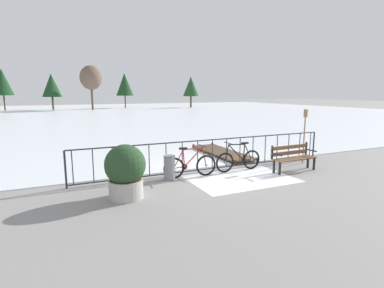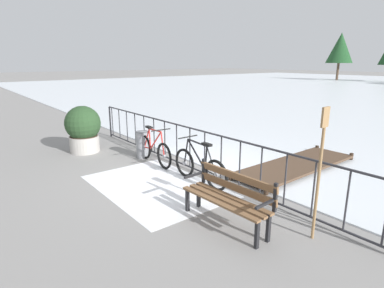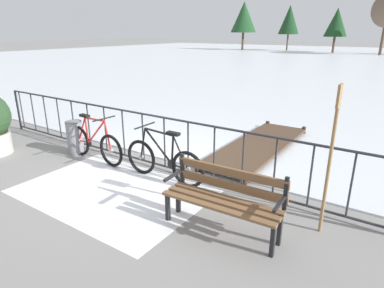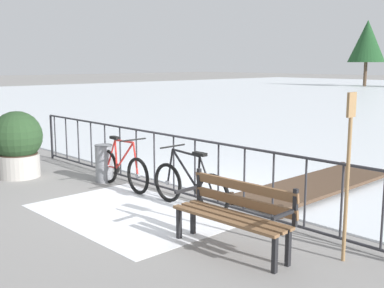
{
  "view_description": "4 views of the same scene",
  "coord_description": "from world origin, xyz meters",
  "px_view_note": "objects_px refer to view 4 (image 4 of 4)",
  "views": [
    {
      "loc": [
        -4.68,
        -8.61,
        2.6
      ],
      "look_at": [
        -0.83,
        -0.2,
        1.0
      ],
      "focal_mm": 28.26,
      "sensor_mm": 36.0,
      "label": 1
    },
    {
      "loc": [
        5.71,
        -4.47,
        2.57
      ],
      "look_at": [
        0.53,
        -0.36,
        0.83
      ],
      "focal_mm": 29.4,
      "sensor_mm": 36.0,
      "label": 2
    },
    {
      "loc": [
        4.24,
        -4.56,
        2.56
      ],
      "look_at": [
        1.26,
        -0.14,
        0.71
      ],
      "focal_mm": 30.7,
      "sensor_mm": 36.0,
      "label": 3
    },
    {
      "loc": [
        6.25,
        -5.43,
        2.31
      ],
      "look_at": [
        0.13,
        0.32,
        0.89
      ],
      "focal_mm": 45.22,
      "sensor_mm": 36.0,
      "label": 4
    }
  ],
  "objects_px": {
    "trash_bin": "(104,163)",
    "oar_upright": "(348,166)",
    "bicycle_near_railing": "(122,169)",
    "planter_with_shrub": "(17,143)",
    "park_bench": "(235,210)",
    "bicycle_second": "(190,186)"
  },
  "relations": [
    {
      "from": "bicycle_near_railing",
      "to": "oar_upright",
      "type": "relative_size",
      "value": 0.86
    },
    {
      "from": "park_bench",
      "to": "planter_with_shrub",
      "type": "distance_m",
      "value": 5.62
    },
    {
      "from": "bicycle_second",
      "to": "oar_upright",
      "type": "xyz_separation_m",
      "value": [
        2.74,
        -0.08,
        0.77
      ]
    },
    {
      "from": "bicycle_near_railing",
      "to": "trash_bin",
      "type": "height_order",
      "value": "bicycle_near_railing"
    },
    {
      "from": "bicycle_second",
      "to": "oar_upright",
      "type": "bearing_deg",
      "value": -1.67
    },
    {
      "from": "bicycle_near_railing",
      "to": "bicycle_second",
      "type": "xyz_separation_m",
      "value": [
        1.78,
        0.04,
        0.0
      ]
    },
    {
      "from": "trash_bin",
      "to": "oar_upright",
      "type": "bearing_deg",
      "value": -0.83
    },
    {
      "from": "park_bench",
      "to": "trash_bin",
      "type": "relative_size",
      "value": 2.21
    },
    {
      "from": "planter_with_shrub",
      "to": "park_bench",
      "type": "bearing_deg",
      "value": 3.16
    },
    {
      "from": "bicycle_second",
      "to": "trash_bin",
      "type": "bearing_deg",
      "value": -179.89
    },
    {
      "from": "bicycle_near_railing",
      "to": "trash_bin",
      "type": "distance_m",
      "value": 0.66
    },
    {
      "from": "bicycle_second",
      "to": "planter_with_shrub",
      "type": "distance_m",
      "value": 4.13
    },
    {
      "from": "bicycle_second",
      "to": "park_bench",
      "type": "bearing_deg",
      "value": -24.56
    },
    {
      "from": "trash_bin",
      "to": "park_bench",
      "type": "bearing_deg",
      "value": -10.29
    },
    {
      "from": "trash_bin",
      "to": "oar_upright",
      "type": "distance_m",
      "value": 5.25
    },
    {
      "from": "bicycle_second",
      "to": "park_bench",
      "type": "relative_size",
      "value": 1.06
    },
    {
      "from": "planter_with_shrub",
      "to": "trash_bin",
      "type": "bearing_deg",
      "value": 34.41
    },
    {
      "from": "oar_upright",
      "to": "bicycle_near_railing",
      "type": "bearing_deg",
      "value": 179.55
    },
    {
      "from": "bicycle_second",
      "to": "planter_with_shrub",
      "type": "relative_size",
      "value": 1.27
    },
    {
      "from": "planter_with_shrub",
      "to": "trash_bin",
      "type": "xyz_separation_m",
      "value": [
        1.53,
        1.05,
        -0.32
      ]
    },
    {
      "from": "bicycle_near_railing",
      "to": "park_bench",
      "type": "height_order",
      "value": "bicycle_near_railing"
    },
    {
      "from": "bicycle_second",
      "to": "oar_upright",
      "type": "height_order",
      "value": "oar_upright"
    }
  ]
}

